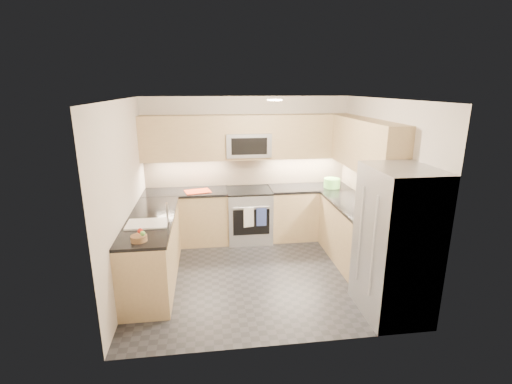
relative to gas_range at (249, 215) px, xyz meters
name	(u,v)px	position (x,y,z in m)	size (l,w,h in m)	color
floor	(259,273)	(0.00, -1.28, -0.46)	(3.60, 3.20, 0.00)	#25262B
ceiling	(260,99)	(0.00, -1.28, 2.04)	(3.60, 3.20, 0.02)	beige
wall_back	(247,168)	(0.00, 0.32, 0.79)	(3.60, 0.02, 2.50)	beige
wall_front	(282,237)	(0.00, -2.88, 0.79)	(3.60, 0.02, 2.50)	beige
wall_left	(125,197)	(-1.80, -1.28, 0.79)	(0.02, 3.20, 2.50)	beige
wall_right	(382,187)	(1.80, -1.28, 0.79)	(0.02, 3.20, 2.50)	beige
base_cab_back_left	(187,218)	(-1.09, 0.02, -0.01)	(1.42, 0.60, 0.90)	tan
base_cab_back_right	(308,213)	(1.09, 0.02, -0.01)	(1.42, 0.60, 0.90)	tan
base_cab_right	(354,236)	(1.50, -1.12, -0.01)	(0.60, 1.70, 0.90)	tan
base_cab_peninsula	(153,251)	(-1.50, -1.28, -0.01)	(0.60, 2.00, 0.90)	tan
countertop_back_left	(186,192)	(-1.09, 0.02, 0.47)	(1.42, 0.63, 0.04)	black
countertop_back_right	(309,188)	(1.09, 0.02, 0.47)	(1.42, 0.63, 0.04)	black
countertop_right	(357,207)	(1.50, -1.12, 0.47)	(0.63, 1.70, 0.04)	black
countertop_peninsula	(150,219)	(-1.50, -1.28, 0.47)	(0.63, 2.00, 0.04)	black
upper_cab_back	(248,137)	(0.00, 0.15, 1.37)	(3.60, 0.35, 0.75)	tan
upper_cab_right	(366,145)	(1.62, -1.00, 1.37)	(0.35, 1.95, 0.75)	tan
backsplash_back	(247,171)	(0.00, 0.32, 0.74)	(3.60, 0.01, 0.51)	#C4AB8E
backsplash_right	(368,183)	(1.80, -0.82, 0.74)	(0.01, 2.30, 0.51)	#C4AB8E
gas_range	(249,215)	(0.00, 0.00, 0.00)	(0.76, 0.65, 0.91)	#A7AAAF
range_cooktop	(249,190)	(0.00, 0.00, 0.46)	(0.76, 0.65, 0.03)	black
oven_door_glass	(251,222)	(0.00, -0.33, -0.01)	(0.62, 0.02, 0.45)	black
oven_handle	(251,207)	(0.00, -0.35, 0.26)	(0.02, 0.02, 0.60)	#B2B5BA
microwave	(248,145)	(0.00, 0.12, 1.24)	(0.76, 0.40, 0.40)	#929499
microwave_door	(249,146)	(0.00, -0.08, 1.24)	(0.60, 0.01, 0.28)	black
refrigerator	(396,243)	(1.45, -2.43, 0.45)	(0.70, 0.90, 1.80)	#9EA0A6
fridge_handle_left	(373,247)	(1.08, -2.61, 0.49)	(0.02, 0.02, 1.20)	#B2B5BA
fridge_handle_right	(360,235)	(1.08, -2.25, 0.49)	(0.02, 0.02, 1.20)	#B2B5BA
sink_basin	(148,229)	(-1.50, -1.53, 0.42)	(0.52, 0.38, 0.16)	white
faucet	(167,213)	(-1.24, -1.53, 0.62)	(0.03, 0.03, 0.28)	silver
utensil_bowl	(332,183)	(1.46, -0.08, 0.57)	(0.28, 0.28, 0.16)	#69C052
cutting_board	(198,191)	(-0.88, -0.05, 0.49)	(0.42, 0.29, 0.01)	red
fruit_basket	(139,238)	(-1.51, -2.06, 0.52)	(0.19, 0.19, 0.07)	#956C45
fruit_apple	(140,231)	(-1.50, -2.04, 0.60)	(0.06, 0.06, 0.06)	red
fruit_pear	(143,233)	(-1.46, -2.12, 0.60)	(0.06, 0.06, 0.06)	#7BC554
dish_towel_check	(249,218)	(-0.05, -0.37, 0.10)	(0.18, 0.01, 0.33)	white
dish_towel_blue	(261,217)	(0.17, -0.37, 0.10)	(0.17, 0.01, 0.31)	navy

